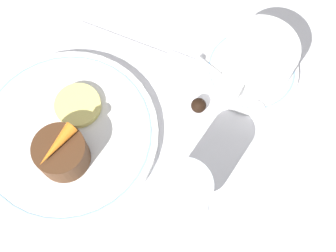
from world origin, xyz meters
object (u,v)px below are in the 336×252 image
dinner_plate (67,135)px  wine_glass (184,193)px  fork (153,50)px  dessert_cake (62,153)px  coffee_cup (259,58)px

dinner_plate → wine_glass: wine_glass is taller
fork → dinner_plate: bearing=-9.9°
wine_glass → fork: bearing=-138.8°
dessert_cake → dinner_plate: bearing=-145.0°
coffee_cup → wine_glass: bearing=2.8°
fork → dessert_cake: size_ratio=2.87×
wine_glass → dessert_cake: size_ratio=1.88×
dinner_plate → fork: size_ratio=1.29×
coffee_cup → fork: 0.15m
coffee_cup → wine_glass: (0.22, 0.01, 0.04)m
dinner_plate → coffee_cup: coffee_cup is taller
dinner_plate → dessert_cake: size_ratio=3.70×
coffee_cup → dessert_cake: size_ratio=1.86×
coffee_cup → dessert_cake: (0.25, -0.15, -0.01)m
dinner_plate → wine_glass: (0.00, 0.18, 0.07)m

